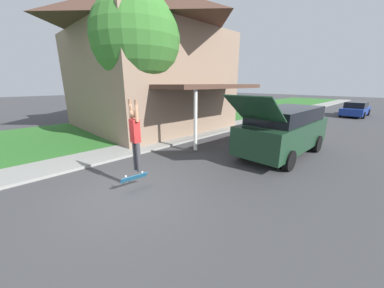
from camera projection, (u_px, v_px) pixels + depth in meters
ground_plane at (128, 192)px, 6.21m from camera, size 120.00×120.00×0.00m
lawn at (149, 125)px, 15.73m from camera, size 10.00×80.00×0.08m
sidewalk at (190, 135)px, 12.71m from camera, size 1.80×80.00×0.10m
house at (147, 57)px, 14.58m from camera, size 11.92×9.29×9.07m
lawn_tree_near at (136, 39)px, 10.47m from camera, size 4.33×4.33×7.21m
suv_parked at (284, 130)px, 9.13m from camera, size 2.12×5.73×2.68m
car_down_street at (356, 109)px, 20.32m from camera, size 1.92×4.56×1.35m
skateboarder at (135, 135)px, 5.92m from camera, size 0.41×0.23×2.02m
skateboard at (134, 177)px, 6.22m from camera, size 0.21×0.83×0.25m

